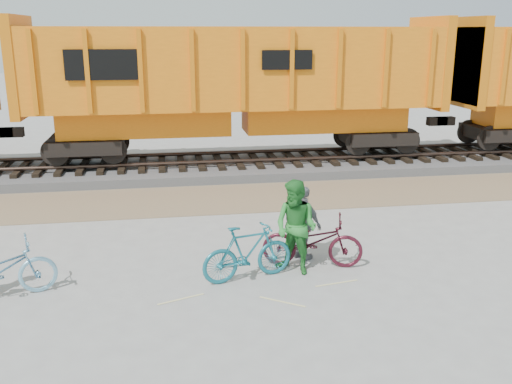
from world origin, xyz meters
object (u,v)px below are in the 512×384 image
bicycle_maroon (312,241)px  person_man (296,227)px  bicycle_teal (248,252)px  person_woman (303,223)px  hopper_car_center (236,83)px

bicycle_maroon → person_man: (-0.41, -0.25, 0.41)m
bicycle_maroon → bicycle_teal: bearing=123.0°
person_man → person_woman: size_ratio=1.19×
bicycle_teal → person_woman: person_woman is taller
hopper_car_center → person_woman: size_ratio=8.73×
person_woman → bicycle_teal: bearing=88.0°
bicycle_maroon → person_man: size_ratio=1.08×
hopper_car_center → person_woman: bearing=-87.6°
hopper_car_center → bicycle_maroon: (0.44, -8.67, -2.46)m
person_man → bicycle_maroon: bearing=75.7°
person_man → person_woman: (0.31, 0.65, -0.15)m
hopper_car_center → bicycle_teal: hopper_car_center is taller
bicycle_teal → person_woman: 1.58m
hopper_car_center → person_man: (0.03, -8.92, -2.05)m
bicycle_maroon → person_woman: 0.49m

